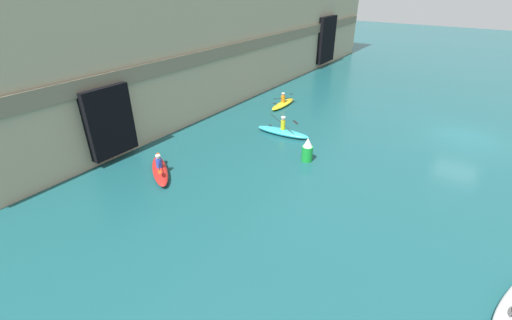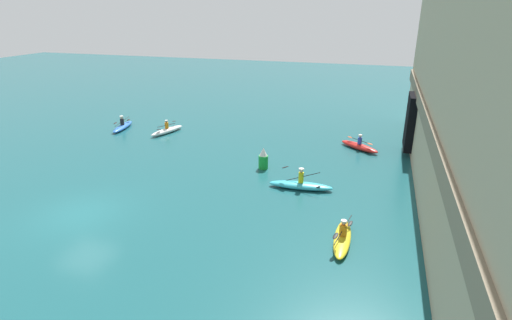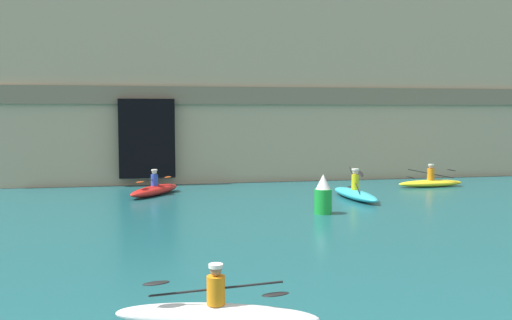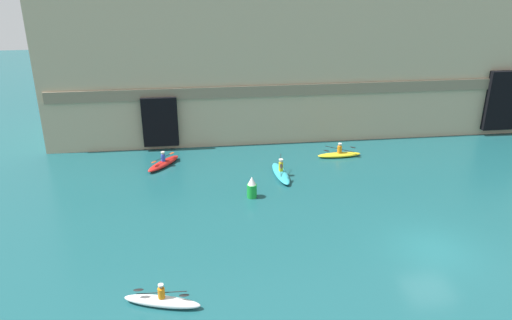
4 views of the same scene
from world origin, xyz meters
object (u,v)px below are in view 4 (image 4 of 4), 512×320
Objects in this scene: kayak_white at (162,301)px; marker_buoy at (252,188)px; kayak_red at (164,163)px; kayak_cyan at (281,173)px; kayak_yellow at (339,154)px.

marker_buoy reaches higher than kayak_white.
kayak_cyan is (7.70, -2.62, -0.01)m from kayak_red.
kayak_red is at bearing 67.05° from kayak_cyan.
kayak_yellow is 12.44m from kayak_red.
kayak_red is at bearing 135.16° from marker_buoy.
kayak_yellow is at bearing -111.74° from kayak_white.
kayak_cyan is at bearing -151.18° from kayak_yellow.
kayak_white is at bearing -117.35° from marker_buoy.
kayak_yellow is 1.06× the size of kayak_red.
kayak_red is 8.14m from kayak_cyan.
kayak_white is 10.61m from marker_buoy.
marker_buoy reaches higher than kayak_cyan.
kayak_white is 0.94× the size of kayak_cyan.
kayak_white is 14.86m from kayak_red.
kayak_red is (-12.44, -0.14, 0.02)m from kayak_yellow.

